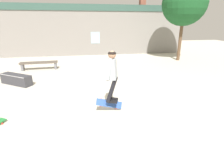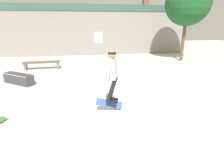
{
  "view_description": "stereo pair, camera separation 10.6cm",
  "coord_description": "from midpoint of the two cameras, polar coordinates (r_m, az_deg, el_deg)",
  "views": [
    {
      "loc": [
        -0.74,
        -4.6,
        2.53
      ],
      "look_at": [
        0.08,
        -0.04,
        1.01
      ],
      "focal_mm": 28.0,
      "sensor_mm": 36.0,
      "label": 1
    },
    {
      "loc": [
        -0.64,
        -4.62,
        2.53
      ],
      "look_at": [
        0.08,
        -0.04,
        1.01
      ],
      "focal_mm": 28.0,
      "sensor_mm": 36.0,
      "label": 2
    }
  ],
  "objects": [
    {
      "name": "ground_plane",
      "position": [
        5.3,
        -0.35,
        -10.32
      ],
      "size": [
        40.0,
        40.0,
        0.0
      ],
      "primitive_type": "plane",
      "color": "beige"
    },
    {
      "name": "skate_ledge",
      "position": [
        8.55,
        -27.86,
        0.36
      ],
      "size": [
        1.45,
        1.18,
        0.44
      ],
      "rotation": [
        0.0,
        0.0,
        -0.6
      ],
      "color": "#38383D",
      "rests_on": "ground_plane"
    },
    {
      "name": "tree_right",
      "position": [
        13.19,
        23.76,
        22.0
      ],
      "size": [
        2.87,
        2.87,
        5.18
      ],
      "color": "brown",
      "rests_on": "ground_plane"
    },
    {
      "name": "park_bench",
      "position": [
        10.68,
        -21.7,
        5.04
      ],
      "size": [
        2.01,
        0.5,
        0.45
      ],
      "rotation": [
        0.0,
        0.0,
        0.04
      ],
      "color": "brown",
      "rests_on": "ground_plane"
    },
    {
      "name": "skater",
      "position": [
        4.81,
        0.65,
        2.6
      ],
      "size": [
        0.53,
        1.22,
        1.47
      ],
      "rotation": [
        0.0,
        0.0,
        -0.36
      ],
      "color": "#9EA8B2"
    },
    {
      "name": "skateboard_flipping",
      "position": [
        5.21,
        -0.32,
        -7.7
      ],
      "size": [
        0.81,
        0.23,
        0.41
      ],
      "rotation": [
        0.0,
        0.0,
        0.08
      ],
      "color": "#2D519E"
    },
    {
      "name": "building_backdrop",
      "position": [
        14.54,
        -6.28,
        16.12
      ],
      "size": [
        16.25,
        0.52,
        4.92
      ],
      "color": "gray",
      "rests_on": "ground_plane"
    }
  ]
}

